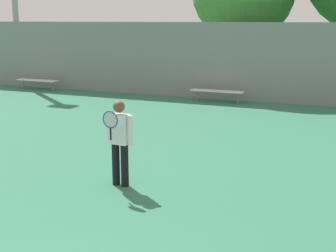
# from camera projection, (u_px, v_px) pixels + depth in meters

# --- Properties ---
(tennis_player) EXTENTS (0.55, 0.42, 1.58)m
(tennis_player) POSITION_uv_depth(u_px,v_px,m) (119.00, 139.00, 8.42)
(tennis_player) COLOR black
(tennis_player) RESTS_ON ground_plane
(bench_courtside_far) EXTENTS (1.97, 0.40, 0.43)m
(bench_courtside_far) POSITION_uv_depth(u_px,v_px,m) (37.00, 81.00, 20.29)
(bench_courtside_far) COLOR white
(bench_courtside_far) RESTS_ON ground_plane
(bench_by_gate) EXTENTS (1.98, 0.40, 0.43)m
(bench_by_gate) POSITION_uv_depth(u_px,v_px,m) (217.00, 91.00, 17.24)
(bench_by_gate) COLOR white
(bench_by_gate) RESTS_ON ground_plane
(back_fence) EXTENTS (28.58, 0.06, 2.89)m
(back_fence) POSITION_uv_depth(u_px,v_px,m) (272.00, 63.00, 16.86)
(back_fence) COLOR gray
(back_fence) RESTS_ON ground_plane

